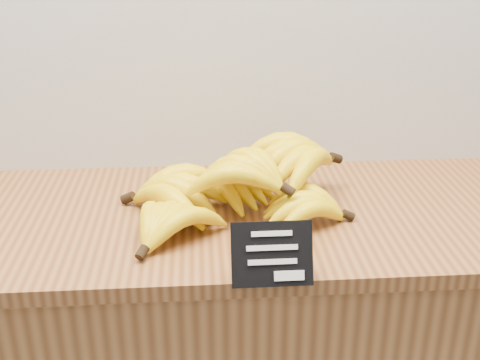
% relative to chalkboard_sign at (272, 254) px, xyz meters
% --- Properties ---
extents(counter_top, '(1.35, 0.54, 0.03)m').
position_rel_chalkboard_sign_xyz_m(counter_top, '(-0.04, 0.26, -0.07)').
color(counter_top, brown).
rests_on(counter_top, counter).
extents(chalkboard_sign, '(0.13, 0.05, 0.10)m').
position_rel_chalkboard_sign_xyz_m(chalkboard_sign, '(0.00, 0.00, 0.00)').
color(chalkboard_sign, black).
rests_on(chalkboard_sign, counter_top).
extents(banana_pile, '(0.48, 0.35, 0.13)m').
position_rel_chalkboard_sign_xyz_m(banana_pile, '(-0.04, 0.25, 0.01)').
color(banana_pile, yellow).
rests_on(banana_pile, counter_top).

